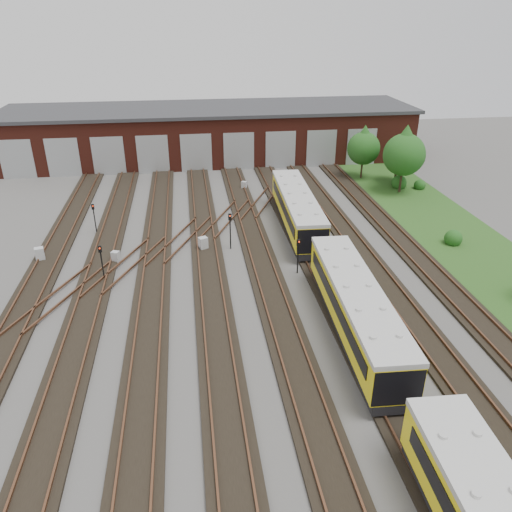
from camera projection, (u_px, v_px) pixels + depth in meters
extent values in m
plane|color=#4D4B47|center=(251.00, 336.00, 29.30)|extent=(120.00, 120.00, 0.00)
cube|color=black|center=(0.00, 355.00, 27.52)|extent=(2.40, 70.00, 0.18)
cube|color=brown|center=(13.00, 352.00, 27.54)|extent=(0.10, 70.00, 0.15)
cube|color=black|center=(75.00, 349.00, 28.02)|extent=(2.40, 70.00, 0.18)
cube|color=brown|center=(61.00, 348.00, 27.86)|extent=(0.10, 70.00, 0.15)
cube|color=brown|center=(88.00, 346.00, 28.03)|extent=(0.10, 70.00, 0.15)
cube|color=black|center=(147.00, 343.00, 28.52)|extent=(2.40, 70.00, 0.18)
cube|color=brown|center=(134.00, 342.00, 28.35)|extent=(0.10, 70.00, 0.15)
cube|color=brown|center=(160.00, 340.00, 28.53)|extent=(0.10, 70.00, 0.15)
cube|color=black|center=(217.00, 338.00, 29.01)|extent=(2.40, 70.00, 0.18)
cube|color=brown|center=(205.00, 336.00, 28.85)|extent=(0.10, 70.00, 0.15)
cube|color=brown|center=(229.00, 334.00, 29.03)|extent=(0.10, 70.00, 0.15)
cube|color=black|center=(285.00, 332.00, 29.51)|extent=(2.40, 70.00, 0.18)
cube|color=brown|center=(273.00, 331.00, 29.35)|extent=(0.10, 70.00, 0.15)
cube|color=brown|center=(297.00, 329.00, 29.53)|extent=(0.10, 70.00, 0.15)
cube|color=black|center=(350.00, 327.00, 30.01)|extent=(2.40, 70.00, 0.18)
cube|color=brown|center=(339.00, 325.00, 29.85)|extent=(0.10, 70.00, 0.15)
cube|color=brown|center=(362.00, 324.00, 30.03)|extent=(0.10, 70.00, 0.15)
cube|color=black|center=(413.00, 322.00, 30.51)|extent=(2.40, 70.00, 0.18)
cube|color=brown|center=(402.00, 320.00, 30.35)|extent=(0.10, 70.00, 0.15)
cube|color=brown|center=(425.00, 318.00, 30.53)|extent=(0.10, 70.00, 0.15)
cube|color=black|center=(474.00, 317.00, 31.01)|extent=(2.40, 70.00, 0.18)
cube|color=brown|center=(464.00, 315.00, 30.84)|extent=(0.10, 70.00, 0.15)
cube|color=brown|center=(485.00, 313.00, 31.02)|extent=(0.10, 70.00, 0.15)
cube|color=brown|center=(127.00, 264.00, 37.07)|extent=(5.40, 9.62, 0.15)
cube|color=brown|center=(181.00, 239.00, 41.12)|extent=(5.40, 9.62, 0.15)
cube|color=brown|center=(225.00, 218.00, 45.17)|extent=(5.40, 9.62, 0.15)
cube|color=brown|center=(60.00, 295.00, 33.02)|extent=(5.40, 9.62, 0.15)
cube|color=brown|center=(262.00, 201.00, 49.21)|extent=(5.40, 9.62, 0.15)
cube|color=#541E15|center=(210.00, 134.00, 63.47)|extent=(50.00, 12.00, 6.00)
cube|color=#313134|center=(209.00, 109.00, 62.08)|extent=(51.00, 12.50, 0.40)
cube|color=#96999B|center=(17.00, 159.00, 55.75)|extent=(3.60, 0.12, 4.40)
cube|color=#96999B|center=(63.00, 158.00, 56.37)|extent=(3.60, 0.12, 4.40)
cube|color=#96999B|center=(109.00, 156.00, 56.99)|extent=(3.60, 0.12, 4.40)
cube|color=#96999B|center=(153.00, 154.00, 57.61)|extent=(3.60, 0.12, 4.40)
cube|color=#96999B|center=(196.00, 153.00, 58.24)|extent=(3.60, 0.12, 4.40)
cube|color=#96999B|center=(239.00, 151.00, 58.86)|extent=(3.60, 0.12, 4.40)
cube|color=#96999B|center=(280.00, 150.00, 59.48)|extent=(3.60, 0.12, 4.40)
cube|color=#96999B|center=(321.00, 148.00, 60.10)|extent=(3.60, 0.12, 4.40)
cube|color=#96999B|center=(361.00, 147.00, 60.73)|extent=(3.60, 0.12, 4.40)
cube|color=#1E4918|center=(467.00, 245.00, 40.53)|extent=(8.00, 55.00, 0.05)
cube|color=black|center=(354.00, 325.00, 29.25)|extent=(2.75, 14.06, 0.56)
cube|color=yellow|center=(356.00, 306.00, 28.67)|extent=(3.02, 14.07, 2.05)
cube|color=beige|center=(358.00, 289.00, 28.16)|extent=(3.12, 14.08, 0.28)
cube|color=black|center=(335.00, 304.00, 28.46)|extent=(0.59, 12.30, 0.79)
cube|color=black|center=(377.00, 302.00, 28.67)|extent=(0.59, 12.30, 0.79)
cube|color=black|center=(296.00, 222.00, 43.45)|extent=(2.75, 14.06, 0.56)
cube|color=yellow|center=(297.00, 208.00, 42.87)|extent=(3.02, 14.07, 2.05)
cube|color=beige|center=(297.00, 195.00, 42.36)|extent=(3.12, 14.08, 0.28)
cube|color=black|center=(283.00, 206.00, 42.66)|extent=(0.59, 12.30, 0.79)
cube|color=black|center=(311.00, 205.00, 42.87)|extent=(0.59, 12.30, 0.79)
cylinder|color=black|center=(95.00, 222.00, 42.21)|extent=(0.09, 0.09, 2.23)
cube|color=black|center=(93.00, 207.00, 41.62)|extent=(0.26, 0.20, 0.45)
sphere|color=red|center=(92.00, 206.00, 41.50)|extent=(0.11, 0.11, 0.11)
cylinder|color=black|center=(102.00, 266.00, 34.96)|extent=(0.09, 0.09, 2.17)
cube|color=black|center=(100.00, 249.00, 34.37)|extent=(0.25, 0.16, 0.47)
sphere|color=red|center=(99.00, 248.00, 34.24)|extent=(0.11, 0.11, 0.11)
cylinder|color=black|center=(298.00, 259.00, 35.84)|extent=(0.10, 0.10, 2.20)
cube|color=black|center=(298.00, 243.00, 35.25)|extent=(0.27, 0.20, 0.48)
sphere|color=red|center=(299.00, 242.00, 35.12)|extent=(0.12, 0.12, 0.12)
cylinder|color=black|center=(230.00, 234.00, 39.48)|extent=(0.10, 0.10, 2.49)
cube|color=black|center=(230.00, 217.00, 38.82)|extent=(0.25, 0.15, 0.51)
sphere|color=red|center=(230.00, 216.00, 38.68)|extent=(0.12, 0.12, 0.12)
cube|color=#B5B8BA|center=(40.00, 255.00, 37.81)|extent=(0.78, 0.71, 1.10)
cube|color=#B5B8BA|center=(116.00, 257.00, 37.63)|extent=(0.69, 0.64, 0.92)
cube|color=#B5B8BA|center=(203.00, 244.00, 39.56)|extent=(0.82, 0.76, 1.09)
cube|color=#B5B8BA|center=(244.00, 185.00, 53.09)|extent=(0.64, 0.60, 0.85)
cube|color=#B5B8BA|center=(332.00, 282.00, 34.08)|extent=(0.64, 0.54, 1.03)
cylinder|color=black|center=(361.00, 170.00, 56.39)|extent=(0.21, 0.21, 1.86)
sphere|color=#204D16|center=(364.00, 148.00, 55.29)|extent=(3.62, 3.62, 3.62)
cone|color=#204D16|center=(365.00, 137.00, 54.72)|extent=(3.10, 3.10, 2.58)
cylinder|color=black|center=(396.00, 175.00, 55.16)|extent=(0.26, 0.26, 1.62)
sphere|color=#204D16|center=(398.00, 156.00, 54.20)|extent=(3.14, 3.14, 3.14)
cone|color=#204D16|center=(399.00, 145.00, 53.70)|extent=(2.69, 2.69, 2.25)
cylinder|color=black|center=(400.00, 182.00, 51.87)|extent=(0.23, 0.23, 2.19)
sphere|color=#204D16|center=(404.00, 155.00, 50.58)|extent=(4.25, 4.25, 4.25)
cone|color=#204D16|center=(406.00, 140.00, 49.90)|extent=(3.65, 3.65, 3.04)
sphere|color=#204D16|center=(454.00, 236.00, 40.50)|extent=(1.43, 1.43, 1.43)
sphere|color=#204D16|center=(399.00, 181.00, 53.29)|extent=(1.62, 1.62, 1.62)
sphere|color=#204D16|center=(420.00, 184.00, 53.06)|extent=(1.22, 1.22, 1.22)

